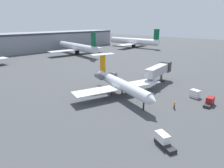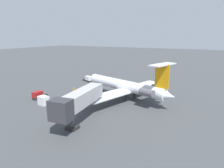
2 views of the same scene
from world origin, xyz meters
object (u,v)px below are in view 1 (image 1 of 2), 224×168
at_px(ground_crew_marshaller, 174,105).
at_px(baggage_tug_lead, 210,102).
at_px(jet_bridge, 160,70).
at_px(baggage_tug_trailing, 164,141).
at_px(regional_jet, 119,83).
at_px(parked_airliner_east_mid, 134,41).
at_px(cargo_container_uld, 195,94).
at_px(parked_airliner_centre, 77,47).

xyz_separation_m(ground_crew_marshaller, baggage_tug_lead, (7.46, -4.97, -0.02)).
height_order(jet_bridge, ground_crew_marshaller, jet_bridge).
distance_m(jet_bridge, baggage_tug_trailing, 33.65).
bearing_deg(regional_jet, parked_airliner_east_mid, 35.60).
xyz_separation_m(ground_crew_marshaller, baggage_tug_trailing, (-13.77, -5.14, -0.02)).
distance_m(baggage_tug_lead, baggage_tug_trailing, 21.23).
distance_m(baggage_tug_trailing, cargo_container_uld, 24.26).
relative_size(jet_bridge, ground_crew_marshaller, 8.40).
distance_m(regional_jet, ground_crew_marshaller, 14.73).
bearing_deg(ground_crew_marshaller, parked_airliner_east_mid, 42.39).
bearing_deg(jet_bridge, regional_jet, 174.48).
bearing_deg(parked_airliner_centre, baggage_tug_lead, -106.00).
height_order(regional_jet, jet_bridge, regional_jet).
relative_size(cargo_container_uld, parked_airliner_east_mid, 0.06).
bearing_deg(baggage_tug_lead, jet_bridge, 68.05).
distance_m(regional_jet, parked_airliner_centre, 71.72).
bearing_deg(jet_bridge, parked_airliner_east_mid, 42.69).
height_order(regional_jet, parked_airliner_east_mid, parked_airliner_east_mid).
xyz_separation_m(baggage_tug_lead, parked_airliner_centre, (23.71, 82.65, 3.45)).
relative_size(baggage_tug_trailing, parked_airliner_centre, 0.11).
bearing_deg(parked_airliner_east_mid, regional_jet, -144.40).
height_order(regional_jet, baggage_tug_trailing, regional_jet).
bearing_deg(parked_airliner_centre, parked_airliner_east_mid, -3.94).
xyz_separation_m(baggage_tug_lead, parked_airliner_east_mid, (73.84, 79.20, 3.65)).
distance_m(baggage_tug_lead, parked_airliner_east_mid, 108.35).
height_order(ground_crew_marshaller, baggage_tug_trailing, baggage_tug_trailing).
bearing_deg(ground_crew_marshaller, baggage_tug_trailing, -159.52).
bearing_deg(parked_airliner_east_mid, ground_crew_marshaller, -137.61).
bearing_deg(parked_airliner_east_mid, cargo_container_uld, -133.61).
bearing_deg(baggage_tug_trailing, baggage_tug_lead, 0.46).
bearing_deg(cargo_container_uld, parked_airliner_centre, 74.90).
bearing_deg(cargo_container_uld, baggage_tug_lead, -120.41).
distance_m(regional_jet, baggage_tug_trailing, 22.67).
height_order(baggage_tug_lead, cargo_container_uld, cargo_container_uld).
height_order(jet_bridge, parked_airliner_centre, parked_airliner_centre).
bearing_deg(ground_crew_marshaller, regional_jet, 99.54).
bearing_deg(jet_bridge, baggage_tug_lead, -111.95).
distance_m(jet_bridge, ground_crew_marshaller, 19.61).
height_order(regional_jet, ground_crew_marshaller, regional_jet).
distance_m(baggage_tug_lead, cargo_container_uld, 5.12).
height_order(baggage_tug_lead, parked_airliner_east_mid, parked_airliner_east_mid).
bearing_deg(jet_bridge, ground_crew_marshaller, -139.00).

